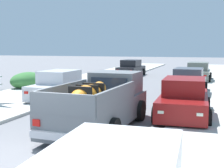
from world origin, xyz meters
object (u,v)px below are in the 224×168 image
car_right_mid (184,99)px  car_right_far (131,68)px  car_left_near (198,72)px  pickup_truck (102,104)px  car_right_near (61,86)px  hedge_bush (27,80)px  car_left_far (188,82)px

car_right_mid → car_right_far: 17.33m
car_left_near → car_right_far: same height
pickup_truck → car_right_far: 18.91m
pickup_truck → car_right_mid: (2.52, 2.39, -0.10)m
car_left_near → car_right_near: bearing=-119.6°
pickup_truck → car_right_near: bearing=131.7°
pickup_truck → hedge_bush: (-8.04, 7.50, -0.26)m
car_left_far → hedge_bush: (-10.29, -0.83, -0.16)m
car_right_far → hedge_bush: 11.77m
car_right_mid → car_left_far: bearing=92.6°
car_right_near → hedge_bush: (-4.11, 3.10, -0.16)m
car_right_near → car_left_far: size_ratio=1.00×
hedge_bush → car_right_near: bearing=-37.0°
pickup_truck → car_left_far: pickup_truck is taller
car_right_far → hedge_bush: size_ratio=1.54×
car_left_near → car_right_mid: 13.25m
car_left_near → car_left_far: size_ratio=1.00×
car_left_far → car_right_mid: bearing=-87.4°
hedge_bush → car_left_near: bearing=37.8°
pickup_truck → car_right_far: bearing=101.8°
pickup_truck → car_right_mid: bearing=43.6°
pickup_truck → hedge_bush: bearing=137.0°
pickup_truck → car_right_near: (-3.93, 4.40, -0.10)m
pickup_truck → car_right_near: size_ratio=1.23×
hedge_bush → car_left_far: bearing=4.6°
hedge_bush → car_right_far: bearing=69.3°
car_right_near → car_right_far: 14.11m
car_left_near → car_right_mid: (0.05, -13.25, 0.00)m
car_right_mid → car_left_far: (-0.27, 5.94, 0.00)m
car_left_far → hedge_bush: size_ratio=1.53×
car_right_near → car_right_far: size_ratio=0.99×
pickup_truck → car_left_far: (2.25, 8.33, -0.10)m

